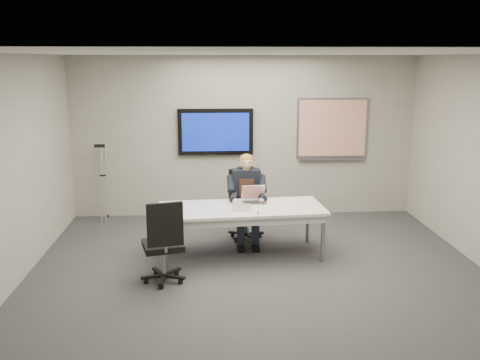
{
  "coord_description": "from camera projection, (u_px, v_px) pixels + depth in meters",
  "views": [
    {
      "loc": [
        -0.63,
        -6.27,
        2.73
      ],
      "look_at": [
        -0.19,
        1.03,
        1.07
      ],
      "focal_mm": 40.0,
      "sensor_mm": 36.0,
      "label": 1
    }
  ],
  "objects": [
    {
      "name": "pen",
      "position": [
        258.0,
        213.0,
        7.16
      ],
      "size": [
        0.04,
        0.14,
        0.01
      ],
      "primitive_type": "cylinder",
      "rotation": [
        0.0,
        1.57,
        1.35
      ],
      "color": "black",
      "rests_on": "conference_table"
    },
    {
      "name": "seated_person",
      "position": [
        247.0,
        209.0,
        7.99
      ],
      "size": [
        0.43,
        0.73,
        1.35
      ],
      "rotation": [
        0.0,
        0.0,
        0.06
      ],
      "color": "#1E2533",
      "rests_on": "office_chair_far"
    },
    {
      "name": "office_chair_far",
      "position": [
        245.0,
        217.0,
        8.28
      ],
      "size": [
        0.59,
        0.59,
        1.07
      ],
      "rotation": [
        0.0,
        0.0,
        0.19
      ],
      "color": "black",
      "rests_on": "ground"
    },
    {
      "name": "crutch",
      "position": [
        104.0,
        181.0,
        9.13
      ],
      "size": [
        0.45,
        0.73,
        1.45
      ],
      "primitive_type": null,
      "rotation": [
        -0.24,
        0.0,
        -0.4
      ],
      "color": "#A0A2A7",
      "rests_on": "ground"
    },
    {
      "name": "floor",
      "position": [
        260.0,
        281.0,
        6.74
      ],
      "size": [
        6.0,
        6.0,
        0.02
      ],
      "primitive_type": "cube",
      "color": "#363638",
      "rests_on": "ground"
    },
    {
      "name": "name_tent",
      "position": [
        241.0,
        207.0,
        7.29
      ],
      "size": [
        0.27,
        0.14,
        0.1
      ],
      "primitive_type": null,
      "rotation": [
        0.0,
        0.0,
        -0.28
      ],
      "color": "silver",
      "rests_on": "conference_table"
    },
    {
      "name": "office_chair_near",
      "position": [
        164.0,
        257.0,
        6.6
      ],
      "size": [
        0.62,
        0.62,
        1.08
      ],
      "rotation": [
        0.0,
        0.0,
        3.38
      ],
      "color": "black",
      "rests_on": "ground"
    },
    {
      "name": "wall_back",
      "position": [
        244.0,
        137.0,
        9.35
      ],
      "size": [
        6.0,
        0.02,
        2.8
      ],
      "primitive_type": "cube",
      "color": "#A8A598",
      "rests_on": "ground"
    },
    {
      "name": "laptop",
      "position": [
        254.0,
        198.0,
        7.71
      ],
      "size": [
        0.36,
        0.34,
        0.24
      ],
      "rotation": [
        0.0,
        0.0,
        0.09
      ],
      "color": "silver",
      "rests_on": "conference_table"
    },
    {
      "name": "tv_display",
      "position": [
        216.0,
        132.0,
        9.25
      ],
      "size": [
        1.3,
        0.09,
        0.8
      ],
      "color": "black",
      "rests_on": "wall_back"
    },
    {
      "name": "conference_table",
      "position": [
        241.0,
        213.0,
        7.49
      ],
      "size": [
        2.36,
        1.13,
        0.71
      ],
      "rotation": [
        0.0,
        0.0,
        0.08
      ],
      "color": "silver",
      "rests_on": "ground"
    },
    {
      "name": "wall_left",
      "position": [
        6.0,
        175.0,
        6.26
      ],
      "size": [
        0.02,
        6.0,
        2.8
      ],
      "primitive_type": "cube",
      "color": "#A8A598",
      "rests_on": "ground"
    },
    {
      "name": "wall_front",
      "position": [
        306.0,
        266.0,
        3.51
      ],
      "size": [
        6.0,
        0.02,
        2.8
      ],
      "primitive_type": "cube",
      "color": "#A8A598",
      "rests_on": "ground"
    },
    {
      "name": "ceiling",
      "position": [
        262.0,
        53.0,
        6.12
      ],
      "size": [
        6.0,
        6.0,
        0.02
      ],
      "primitive_type": "cube",
      "color": "white",
      "rests_on": "wall_back"
    },
    {
      "name": "whiteboard",
      "position": [
        332.0,
        129.0,
        9.38
      ],
      "size": [
        1.25,
        0.08,
        1.1
      ],
      "color": "gray",
      "rests_on": "wall_back"
    }
  ]
}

